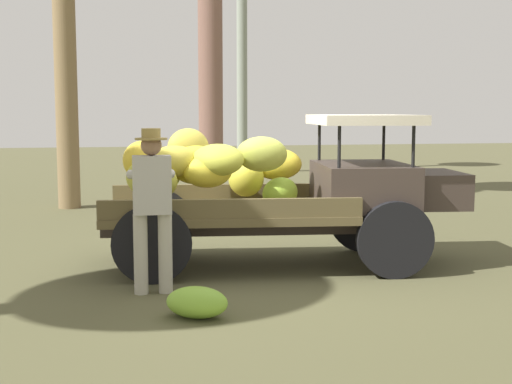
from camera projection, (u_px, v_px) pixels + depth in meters
name	position (u px, v px, depth m)	size (l,w,h in m)	color
ground_plane	(268.00, 270.00, 8.62)	(60.00, 60.00, 0.00)	brown
truck	(285.00, 188.00, 8.78)	(4.57, 2.13, 1.89)	#3F332D
farmer	(152.00, 200.00, 7.45)	(0.53, 0.46, 1.76)	#B4AF9E
loose_banana_bunch	(197.00, 302.00, 6.64)	(0.62, 0.41, 0.30)	#82B536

